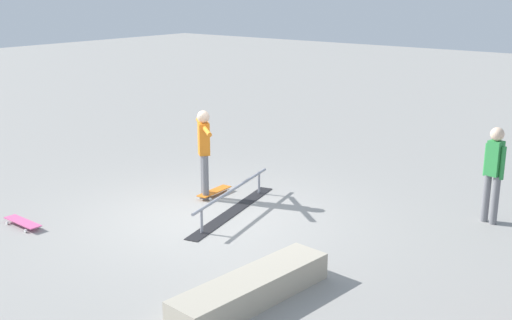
# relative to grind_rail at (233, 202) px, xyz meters

# --- Properties ---
(ground_plane) EXTENTS (60.00, 60.00, 0.00)m
(ground_plane) POSITION_rel_grind_rail_xyz_m (0.45, -0.11, -0.18)
(ground_plane) COLOR gray
(grind_rail) EXTENTS (2.81, 0.89, 0.42)m
(grind_rail) POSITION_rel_grind_rail_xyz_m (0.00, 0.00, 0.00)
(grind_rail) COLOR black
(grind_rail) RESTS_ON ground_plane
(skate_ledge) EXTENTS (2.34, 0.75, 0.35)m
(skate_ledge) POSITION_rel_grind_rail_xyz_m (2.28, 2.23, -0.01)
(skate_ledge) COLOR #B2A893
(skate_ledge) RESTS_ON ground_plane
(skater_main) EXTENTS (0.86, 1.07, 1.61)m
(skater_main) POSITION_rel_grind_rail_xyz_m (-0.24, -0.86, 0.75)
(skater_main) COLOR slate
(skater_main) RESTS_ON ground_plane
(skateboard_main) EXTENTS (0.81, 0.31, 0.09)m
(skateboard_main) POSITION_rel_grind_rail_xyz_m (-0.46, -0.83, -0.11)
(skateboard_main) COLOR orange
(skateboard_main) RESTS_ON ground_plane
(bystander_green_shirt) EXTENTS (0.22, 0.36, 1.58)m
(bystander_green_shirt) POSITION_rel_grind_rail_xyz_m (-2.19, 3.58, 0.71)
(bystander_green_shirt) COLOR slate
(bystander_green_shirt) RESTS_ON ground_plane
(loose_skateboard_pink) EXTENTS (0.28, 0.81, 0.09)m
(loose_skateboard_pink) POSITION_rel_grind_rail_xyz_m (2.59, -2.20, -0.11)
(loose_skateboard_pink) COLOR #E05993
(loose_skateboard_pink) RESTS_ON ground_plane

